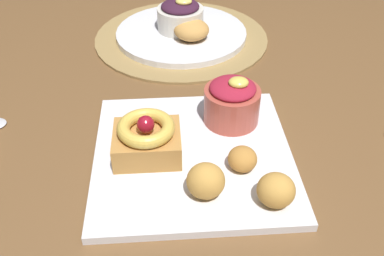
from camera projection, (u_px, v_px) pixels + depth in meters
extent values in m
cube|color=brown|center=(226.00, 118.00, 0.73)|extent=(1.50, 1.02, 0.04)
cylinder|color=#997A47|center=(181.00, 37.00, 0.90)|extent=(0.35, 0.35, 0.00)
cube|color=white|center=(193.00, 156.00, 0.61)|extent=(0.27, 0.27, 0.01)
cube|color=#B77F3D|center=(147.00, 144.00, 0.60)|extent=(0.09, 0.08, 0.04)
torus|color=#E5BC4C|center=(146.00, 128.00, 0.58)|extent=(0.08, 0.08, 0.02)
sphere|color=maroon|center=(146.00, 124.00, 0.58)|extent=(0.02, 0.02, 0.02)
cylinder|color=#B24C3D|center=(232.00, 105.00, 0.65)|extent=(0.08, 0.08, 0.05)
ellipsoid|color=#A31E33|center=(233.00, 88.00, 0.63)|extent=(0.07, 0.07, 0.02)
ellipsoid|color=#E5CC56|center=(239.00, 82.00, 0.62)|extent=(0.03, 0.03, 0.01)
ellipsoid|color=gold|center=(206.00, 181.00, 0.54)|extent=(0.05, 0.05, 0.04)
ellipsoid|color=#BC7F38|center=(241.00, 159.00, 0.58)|extent=(0.04, 0.04, 0.03)
ellipsoid|color=gold|center=(276.00, 190.00, 0.53)|extent=(0.05, 0.05, 0.04)
cylinder|color=white|center=(181.00, 33.00, 0.90)|extent=(0.27, 0.27, 0.01)
cylinder|color=silver|center=(180.00, 19.00, 0.89)|extent=(0.09, 0.09, 0.04)
ellipsoid|color=#38192D|center=(180.00, 6.00, 0.87)|extent=(0.08, 0.08, 0.02)
ellipsoid|color=#EAD666|center=(184.00, 1.00, 0.86)|extent=(0.03, 0.03, 0.01)
ellipsoid|color=#C68E47|center=(191.00, 30.00, 0.86)|extent=(0.07, 0.07, 0.04)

